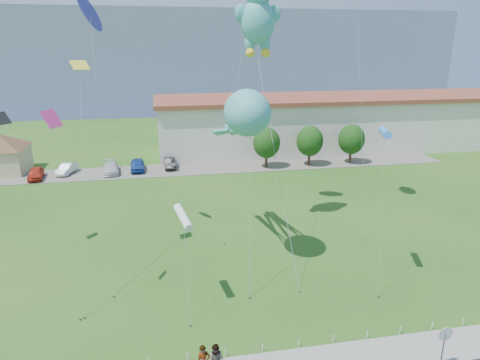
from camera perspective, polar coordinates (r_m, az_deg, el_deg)
name	(u,v)px	position (r m, az deg, el deg)	size (l,w,h in m)	color
ground	(240,338)	(25.44, -0.05, -20.36)	(160.00, 160.00, 0.00)	#225317
parking_strip	(191,169)	(57.06, -6.54, 1.46)	(70.00, 6.00, 0.06)	#59544C
hill_ridge	(169,57)	(139.86, -9.51, 15.91)	(160.00, 50.00, 25.00)	slate
pavilion	(0,150)	(62.51, -29.41, 3.55)	(9.20, 9.20, 5.00)	tan
warehouse	(348,121)	(71.28, 14.25, 7.62)	(61.00, 15.00, 8.20)	beige
stop_sign	(445,338)	(24.59, 25.64, -18.45)	(0.80, 0.07, 2.50)	slate
rope_fence	(244,350)	(24.29, 0.56, -21.74)	(26.05, 0.05, 0.50)	white
tree_near	(267,143)	(56.81, 3.56, 4.97)	(3.60, 3.60, 5.47)	#3F2B19
tree_mid	(310,141)	(58.55, 9.29, 5.15)	(3.60, 3.60, 5.47)	#3F2B19
tree_far	(351,139)	(60.83, 14.64, 5.27)	(3.60, 3.60, 5.47)	#3F2B19
parked_car_red	(36,173)	(57.85, -25.58, 0.80)	(1.64, 4.09, 1.39)	#B12715
parked_car_silver	(67,169)	(58.69, -22.11, 1.41)	(1.36, 3.91, 1.29)	silver
parked_car_white	(111,168)	(57.10, -16.84, 1.56)	(1.88, 4.61, 1.34)	silver
parked_car_blue	(137,165)	(57.34, -13.52, 1.98)	(1.78, 4.43, 1.51)	navy
parked_car_black	(170,163)	(57.72, -9.35, 2.25)	(1.41, 4.03, 1.33)	black
octopus_kite	(244,120)	(30.18, 0.51, 7.97)	(3.15, 11.42, 12.91)	teal
teddy_bear_kite	(258,16)	(35.68, 2.39, 21.01)	(3.68, 12.32, 20.61)	teal
small_kite_yellow	(80,95)	(30.71, -20.53, 10.51)	(1.29, 8.61, 14.81)	gold
small_kite_white	(183,218)	(25.75, -7.58, -5.01)	(0.50, 3.70, 6.30)	white
small_kite_cyan	(385,134)	(28.41, 18.75, 5.84)	(0.80, 3.39, 10.86)	#3583EE
small_kite_pink	(55,142)	(26.25, -23.44, 4.62)	(1.29, 2.84, 12.15)	#DD317B
small_kite_blue	(90,19)	(34.98, -19.31, 19.57)	(1.96, 10.32, 18.61)	#3127E0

